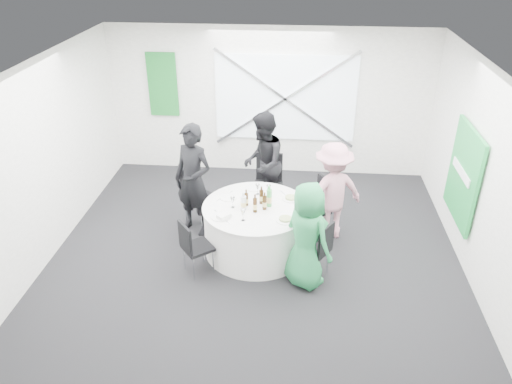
# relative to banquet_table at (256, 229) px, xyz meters

# --- Properties ---
(floor) EXTENTS (6.00, 6.00, 0.00)m
(floor) POSITION_rel_banquet_table_xyz_m (0.00, -0.20, -0.38)
(floor) COLOR black
(floor) RESTS_ON ground
(ceiling) EXTENTS (6.00, 6.00, 0.00)m
(ceiling) POSITION_rel_banquet_table_xyz_m (0.00, -0.20, 2.42)
(ceiling) COLOR silver
(ceiling) RESTS_ON wall_back
(wall_back) EXTENTS (6.00, 0.00, 6.00)m
(wall_back) POSITION_rel_banquet_table_xyz_m (0.00, 2.80, 1.02)
(wall_back) COLOR silver
(wall_back) RESTS_ON floor
(wall_front) EXTENTS (6.00, 0.00, 6.00)m
(wall_front) POSITION_rel_banquet_table_xyz_m (0.00, -3.20, 1.02)
(wall_front) COLOR silver
(wall_front) RESTS_ON floor
(wall_left) EXTENTS (0.00, 6.00, 6.00)m
(wall_left) POSITION_rel_banquet_table_xyz_m (-3.00, -0.20, 1.02)
(wall_left) COLOR silver
(wall_left) RESTS_ON floor
(wall_right) EXTENTS (0.00, 6.00, 6.00)m
(wall_right) POSITION_rel_banquet_table_xyz_m (3.00, -0.20, 1.02)
(wall_right) COLOR silver
(wall_right) RESTS_ON floor
(window_panel) EXTENTS (2.60, 0.03, 1.60)m
(window_panel) POSITION_rel_banquet_table_xyz_m (0.30, 2.76, 1.12)
(window_panel) COLOR white
(window_panel) RESTS_ON wall_back
(window_brace_a) EXTENTS (2.63, 0.05, 1.84)m
(window_brace_a) POSITION_rel_banquet_table_xyz_m (0.30, 2.72, 1.12)
(window_brace_a) COLOR silver
(window_brace_a) RESTS_ON window_panel
(window_brace_b) EXTENTS (2.63, 0.05, 1.84)m
(window_brace_b) POSITION_rel_banquet_table_xyz_m (0.30, 2.72, 1.12)
(window_brace_b) COLOR silver
(window_brace_b) RESTS_ON window_panel
(green_banner) EXTENTS (0.55, 0.04, 1.20)m
(green_banner) POSITION_rel_banquet_table_xyz_m (-2.00, 2.75, 1.32)
(green_banner) COLOR #125C23
(green_banner) RESTS_ON wall_back
(green_sign) EXTENTS (0.05, 1.20, 1.40)m
(green_sign) POSITION_rel_banquet_table_xyz_m (2.94, 0.40, 0.82)
(green_sign) COLOR green
(green_sign) RESTS_ON wall_right
(banquet_table) EXTENTS (1.56, 1.56, 0.76)m
(banquet_table) POSITION_rel_banquet_table_xyz_m (0.00, 0.00, 0.00)
(banquet_table) COLOR silver
(banquet_table) RESTS_ON floor
(chair_back) EXTENTS (0.50, 0.51, 1.02)m
(chair_back) POSITION_rel_banquet_table_xyz_m (0.10, 1.21, 0.22)
(chair_back) COLOR black
(chair_back) RESTS_ON floor
(chair_back_left) EXTENTS (0.62, 0.62, 0.97)m
(chair_back_left) POSITION_rel_banquet_table_xyz_m (-1.02, 0.73, 0.19)
(chair_back_left) COLOR black
(chair_back_left) RESTS_ON floor
(chair_back_right) EXTENTS (0.60, 0.59, 0.96)m
(chair_back_right) POSITION_rel_banquet_table_xyz_m (0.91, 0.54, 0.18)
(chair_back_right) COLOR black
(chair_back_right) RESTS_ON floor
(chair_front_right) EXTENTS (0.54, 0.54, 0.86)m
(chair_front_right) POSITION_rel_banquet_table_xyz_m (0.90, -0.56, 0.12)
(chair_front_right) COLOR black
(chair_front_right) RESTS_ON floor
(chair_front_left) EXTENTS (0.53, 0.53, 0.83)m
(chair_front_left) POSITION_rel_banquet_table_xyz_m (-0.82, -0.63, 0.10)
(chair_front_left) COLOR black
(chair_front_left) RESTS_ON floor
(person_man_back_left) EXTENTS (0.77, 0.67, 1.79)m
(person_man_back_left) POSITION_rel_banquet_table_xyz_m (-1.01, 0.48, 0.52)
(person_man_back_left) COLOR black
(person_man_back_left) RESTS_ON floor
(person_man_back) EXTENTS (0.46, 0.84, 1.73)m
(person_man_back) POSITION_rel_banquet_table_xyz_m (0.00, 1.25, 0.49)
(person_man_back) COLOR black
(person_man_back) RESTS_ON floor
(person_woman_pink) EXTENTS (1.12, 0.85, 1.57)m
(person_woman_pink) POSITION_rel_banquet_table_xyz_m (1.11, 0.51, 0.41)
(person_woman_pink) COLOR #CA8294
(person_woman_pink) RESTS_ON floor
(person_woman_green) EXTENTS (0.87, 0.86, 1.52)m
(person_woman_green) POSITION_rel_banquet_table_xyz_m (0.73, -0.70, 0.38)
(person_woman_green) COLOR #24874B
(person_woman_green) RESTS_ON floor
(plate_back) EXTENTS (0.27, 0.27, 0.01)m
(plate_back) POSITION_rel_banquet_table_xyz_m (-0.08, 0.57, 0.39)
(plate_back) COLOR white
(plate_back) RESTS_ON banquet_table
(plate_back_left) EXTENTS (0.26, 0.26, 0.01)m
(plate_back_left) POSITION_rel_banquet_table_xyz_m (-0.44, 0.22, 0.39)
(plate_back_left) COLOR white
(plate_back_left) RESTS_ON banquet_table
(plate_back_right) EXTENTS (0.26, 0.26, 0.04)m
(plate_back_right) POSITION_rel_banquet_table_xyz_m (0.49, 0.27, 0.40)
(plate_back_right) COLOR white
(plate_back_right) RESTS_ON banquet_table
(plate_front_right) EXTENTS (0.27, 0.27, 0.04)m
(plate_front_right) POSITION_rel_banquet_table_xyz_m (0.44, -0.34, 0.40)
(plate_front_right) COLOR white
(plate_front_right) RESTS_ON banquet_table
(plate_front_left) EXTENTS (0.27, 0.27, 0.01)m
(plate_front_left) POSITION_rel_banquet_table_xyz_m (-0.47, -0.33, 0.39)
(plate_front_left) COLOR white
(plate_front_left) RESTS_ON banquet_table
(napkin) EXTENTS (0.21, 0.22, 0.05)m
(napkin) POSITION_rel_banquet_table_xyz_m (-0.42, -0.36, 0.42)
(napkin) COLOR silver
(napkin) RESTS_ON plate_front_left
(beer_bottle_a) EXTENTS (0.06, 0.06, 0.25)m
(beer_bottle_a) POSITION_rel_banquet_table_xyz_m (-0.14, 0.03, 0.48)
(beer_bottle_a) COLOR #3B210A
(beer_bottle_a) RESTS_ON banquet_table
(beer_bottle_b) EXTENTS (0.06, 0.06, 0.27)m
(beer_bottle_b) POSITION_rel_banquet_table_xyz_m (0.07, 0.11, 0.48)
(beer_bottle_b) COLOR #3B210A
(beer_bottle_b) RESTS_ON banquet_table
(beer_bottle_c) EXTENTS (0.06, 0.06, 0.27)m
(beer_bottle_c) POSITION_rel_banquet_table_xyz_m (0.13, -0.06, 0.48)
(beer_bottle_c) COLOR #3B210A
(beer_bottle_c) RESTS_ON banquet_table
(beer_bottle_d) EXTENTS (0.06, 0.06, 0.28)m
(beer_bottle_d) POSITION_rel_banquet_table_xyz_m (-0.00, -0.15, 0.49)
(beer_bottle_d) COLOR #3B210A
(beer_bottle_d) RESTS_ON banquet_table
(green_water_bottle) EXTENTS (0.08, 0.08, 0.33)m
(green_water_bottle) POSITION_rel_banquet_table_xyz_m (0.19, 0.03, 0.51)
(green_water_bottle) COLOR green
(green_water_bottle) RESTS_ON banquet_table
(clear_water_bottle) EXTENTS (0.08, 0.08, 0.27)m
(clear_water_bottle) POSITION_rel_banquet_table_xyz_m (-0.17, -0.09, 0.48)
(clear_water_bottle) COLOR silver
(clear_water_bottle) RESTS_ON banquet_table
(wine_glass_a) EXTENTS (0.07, 0.07, 0.17)m
(wine_glass_a) POSITION_rel_banquet_table_xyz_m (-0.01, 0.37, 0.50)
(wine_glass_a) COLOR white
(wine_glass_a) RESTS_ON banquet_table
(wine_glass_b) EXTENTS (0.07, 0.07, 0.17)m
(wine_glass_b) POSITION_rel_banquet_table_xyz_m (0.16, 0.35, 0.50)
(wine_glass_b) COLOR white
(wine_glass_b) RESTS_ON banquet_table
(wine_glass_c) EXTENTS (0.07, 0.07, 0.17)m
(wine_glass_c) POSITION_rel_banquet_table_xyz_m (-0.14, -0.39, 0.50)
(wine_glass_c) COLOR white
(wine_glass_c) RESTS_ON banquet_table
(wine_glass_d) EXTENTS (0.07, 0.07, 0.17)m
(wine_glass_d) POSITION_rel_banquet_table_xyz_m (-0.33, -0.05, 0.50)
(wine_glass_d) COLOR white
(wine_glass_d) RESTS_ON banquet_table
(fork_a) EXTENTS (0.08, 0.14, 0.01)m
(fork_a) POSITION_rel_banquet_table_xyz_m (0.57, 0.10, 0.38)
(fork_a) COLOR silver
(fork_a) RESTS_ON banquet_table
(knife_a) EXTENTS (0.09, 0.13, 0.01)m
(knife_a) POSITION_rel_banquet_table_xyz_m (0.37, 0.44, 0.38)
(knife_a) COLOR silver
(knife_a) RESTS_ON banquet_table
(fork_b) EXTENTS (0.10, 0.13, 0.01)m
(fork_b) POSITION_rel_banquet_table_xyz_m (-0.54, -0.21, 0.38)
(fork_b) COLOR silver
(fork_b) RESTS_ON banquet_table
(knife_b) EXTENTS (0.10, 0.13, 0.01)m
(knife_b) POSITION_rel_banquet_table_xyz_m (-0.35, -0.46, 0.38)
(knife_b) COLOR silver
(knife_b) RESTS_ON banquet_table
(fork_c) EXTENTS (0.08, 0.14, 0.01)m
(fork_c) POSITION_rel_banquet_table_xyz_m (-0.43, 0.38, 0.38)
(fork_c) COLOR silver
(fork_c) RESTS_ON banquet_table
(knife_c) EXTENTS (0.10, 0.13, 0.01)m
(knife_c) POSITION_rel_banquet_table_xyz_m (-0.55, 0.17, 0.38)
(knife_c) COLOR silver
(knife_c) RESTS_ON banquet_table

